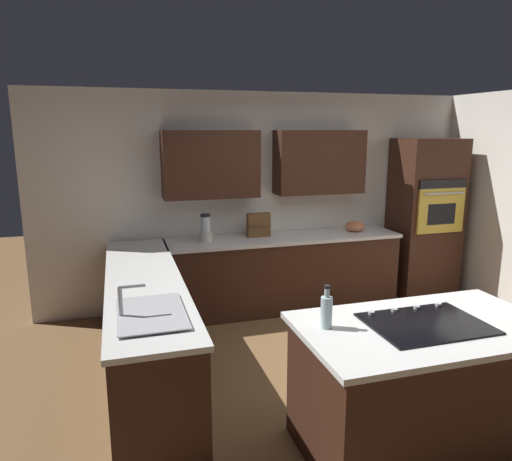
% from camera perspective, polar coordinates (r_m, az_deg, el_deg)
% --- Properties ---
extents(ground_plane, '(14.00, 14.00, 0.00)m').
position_cam_1_polar(ground_plane, '(4.54, 12.30, -16.51)').
color(ground_plane, brown).
extents(wall_back, '(6.00, 0.44, 2.60)m').
position_cam_1_polar(wall_back, '(5.87, 2.68, 4.97)').
color(wall_back, white).
rests_on(wall_back, ground).
extents(lower_cabinets_back, '(2.80, 0.60, 0.86)m').
position_cam_1_polar(lower_cabinets_back, '(5.78, 3.39, -5.26)').
color(lower_cabinets_back, '#381E14').
rests_on(lower_cabinets_back, ground).
extents(countertop_back, '(2.84, 0.64, 0.04)m').
position_cam_1_polar(countertop_back, '(5.66, 3.44, -0.91)').
color(countertop_back, silver).
rests_on(countertop_back, lower_cabinets_back).
extents(lower_cabinets_side, '(0.60, 2.90, 0.86)m').
position_cam_1_polar(lower_cabinets_side, '(4.37, -13.15, -11.46)').
color(lower_cabinets_side, '#381E14').
rests_on(lower_cabinets_side, ground).
extents(countertop_side, '(0.64, 2.94, 0.04)m').
position_cam_1_polar(countertop_side, '(4.21, -13.44, -5.84)').
color(countertop_side, silver).
rests_on(countertop_side, lower_cabinets_side).
extents(island_base, '(1.60, 0.89, 0.86)m').
position_cam_1_polar(island_base, '(3.55, 19.30, -17.70)').
color(island_base, '#381E14').
rests_on(island_base, ground).
extents(island_top, '(1.68, 0.97, 0.04)m').
position_cam_1_polar(island_top, '(3.35, 19.84, -10.98)').
color(island_top, silver).
rests_on(island_top, island_base).
extents(wall_oven, '(0.80, 0.66, 2.05)m').
position_cam_1_polar(wall_oven, '(6.55, 19.73, 1.47)').
color(wall_oven, '#381E14').
rests_on(wall_oven, ground).
extents(sink_unit, '(0.46, 0.70, 0.23)m').
position_cam_1_polar(sink_unit, '(3.37, -12.71, -9.68)').
color(sink_unit, '#515456').
rests_on(sink_unit, countertop_side).
extents(cooktop, '(0.76, 0.56, 0.03)m').
position_cam_1_polar(cooktop, '(3.35, 19.81, -10.51)').
color(cooktop, black).
rests_on(cooktop, island_top).
extents(blender, '(0.15, 0.15, 0.32)m').
position_cam_1_polar(blender, '(5.40, -6.11, 0.09)').
color(blender, beige).
rests_on(blender, countertop_back).
extents(mixing_bowl, '(0.24, 0.24, 0.13)m').
position_cam_1_polar(mixing_bowl, '(6.05, 11.89, 0.51)').
color(mixing_bowl, '#CC724C').
rests_on(mixing_bowl, countertop_back).
extents(spice_rack, '(0.27, 0.11, 0.28)m').
position_cam_1_polar(spice_rack, '(5.61, 0.31, 0.67)').
color(spice_rack, brown).
rests_on(spice_rack, countertop_back).
extents(oil_bottle, '(0.08, 0.08, 0.29)m').
position_cam_1_polar(oil_bottle, '(3.10, 8.52, -9.60)').
color(oil_bottle, silver).
rests_on(oil_bottle, island_top).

